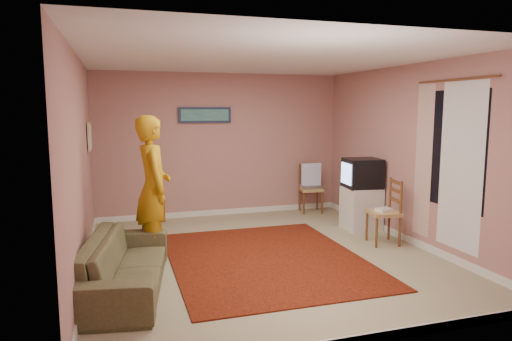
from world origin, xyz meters
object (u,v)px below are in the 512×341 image
object	(u,v)px
chair_b	(384,205)
person	(153,188)
crt_tv	(362,173)
chair_a	(311,183)
sofa	(125,263)
tv_cabinet	(361,208)

from	to	relation	value
chair_b	person	xyz separation A→B (m)	(-3.25, 0.33, 0.36)
crt_tv	chair_a	world-z (taller)	crt_tv
sofa	chair_a	bearing A→B (deg)	-40.96
tv_cabinet	chair_b	distance (m)	0.85
crt_tv	person	size ratio (longest dim) A/B	0.32
tv_cabinet	person	size ratio (longest dim) A/B	0.37
crt_tv	sofa	world-z (taller)	crt_tv
tv_cabinet	crt_tv	distance (m)	0.58
crt_tv	person	world-z (taller)	person
tv_cabinet	person	xyz separation A→B (m)	(-3.35, -0.48, 0.59)
crt_tv	chair_b	size ratio (longest dim) A/B	1.16
crt_tv	chair_b	world-z (taller)	crt_tv
tv_cabinet	chair_b	world-z (taller)	chair_b
person	sofa	bearing A→B (deg)	153.32
chair_a	person	bearing A→B (deg)	-140.19
sofa	tv_cabinet	bearing A→B (deg)	-58.98
chair_b	tv_cabinet	bearing A→B (deg)	-178.15
chair_a	person	size ratio (longest dim) A/B	0.26
tv_cabinet	chair_b	size ratio (longest dim) A/B	1.35
crt_tv	chair_b	xyz separation A→B (m)	(-0.10, -0.81, -0.35)
person	chair_a	bearing A→B (deg)	-63.45
crt_tv	sofa	bearing A→B (deg)	-152.74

